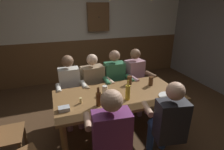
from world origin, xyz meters
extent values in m
plane|color=#4C331E|center=(0.00, 0.00, 0.00)|extent=(6.90, 6.90, 0.00)
cube|color=silver|center=(0.00, 2.52, 1.72)|extent=(5.75, 0.12, 1.20)
cube|color=brown|center=(0.00, 2.52, 0.56)|extent=(5.75, 0.12, 1.11)
cube|color=brown|center=(0.00, -0.06, 0.74)|extent=(1.87, 0.92, 0.04)
cylinder|color=brown|center=(-0.85, -0.44, 0.36)|extent=(0.08, 0.08, 0.72)
cylinder|color=brown|center=(0.85, -0.44, 0.36)|extent=(0.08, 0.08, 0.72)
cylinder|color=brown|center=(-0.85, 0.32, 0.36)|extent=(0.08, 0.08, 0.72)
cylinder|color=brown|center=(0.85, 0.32, 0.36)|extent=(0.08, 0.08, 0.72)
cube|color=silver|center=(-0.63, 0.70, 0.72)|extent=(0.35, 0.21, 0.53)
sphere|color=brown|center=(-0.63, 0.70, 1.12)|extent=(0.20, 0.20, 0.20)
cylinder|color=#B78493|center=(-0.53, 0.55, 0.48)|extent=(0.13, 0.42, 0.13)
cylinder|color=#B78493|center=(-0.73, 0.55, 0.48)|extent=(0.13, 0.42, 0.13)
cylinder|color=#B78493|center=(-0.53, 0.34, 0.21)|extent=(0.10, 0.10, 0.42)
cylinder|color=#B78493|center=(-0.72, 0.34, 0.21)|extent=(0.10, 0.10, 0.42)
cylinder|color=silver|center=(-0.43, 0.46, 0.75)|extent=(0.08, 0.28, 0.08)
cylinder|color=silver|center=(-0.83, 0.46, 0.75)|extent=(0.08, 0.28, 0.08)
cube|color=#997F60|center=(-0.21, 0.70, 0.72)|extent=(0.42, 0.28, 0.51)
sphere|color=beige|center=(-0.21, 0.70, 1.10)|extent=(0.20, 0.20, 0.20)
cylinder|color=#997F60|center=(-0.09, 0.57, 0.48)|extent=(0.18, 0.42, 0.13)
cylinder|color=#997F60|center=(-0.30, 0.55, 0.48)|extent=(0.18, 0.42, 0.13)
cylinder|color=#997F60|center=(-0.06, 0.37, 0.21)|extent=(0.10, 0.10, 0.42)
cylinder|color=#997F60|center=(-0.28, 0.34, 0.21)|extent=(0.10, 0.10, 0.42)
cylinder|color=beige|center=(0.05, 0.47, 0.74)|extent=(0.11, 0.29, 0.08)
cylinder|color=#997F60|center=(-0.40, 0.42, 0.74)|extent=(0.11, 0.29, 0.08)
cube|color=#33724C|center=(0.21, 0.70, 0.73)|extent=(0.38, 0.25, 0.54)
sphere|color=#9E755B|center=(0.21, 0.70, 1.13)|extent=(0.20, 0.20, 0.20)
cylinder|color=black|center=(0.30, 0.56, 0.48)|extent=(0.15, 0.40, 0.13)
cylinder|color=black|center=(0.10, 0.57, 0.48)|extent=(0.15, 0.40, 0.13)
cylinder|color=black|center=(0.29, 0.36, 0.21)|extent=(0.10, 0.10, 0.42)
cylinder|color=black|center=(0.09, 0.37, 0.21)|extent=(0.10, 0.10, 0.42)
cylinder|color=#33724C|center=(0.41, 0.44, 0.76)|extent=(0.10, 0.28, 0.08)
cylinder|color=#33724C|center=(-0.02, 0.46, 0.76)|extent=(0.10, 0.28, 0.08)
cube|color=#B78493|center=(0.63, 0.70, 0.73)|extent=(0.38, 0.29, 0.54)
sphere|color=brown|center=(0.63, 0.70, 1.13)|extent=(0.20, 0.20, 0.20)
cylinder|color=#B78493|center=(0.75, 0.57, 0.48)|extent=(0.19, 0.44, 0.13)
cylinder|color=#B78493|center=(0.56, 0.54, 0.48)|extent=(0.19, 0.44, 0.13)
cylinder|color=#B78493|center=(0.78, 0.36, 0.21)|extent=(0.10, 0.10, 0.42)
cylinder|color=#B78493|center=(0.59, 0.33, 0.21)|extent=(0.10, 0.10, 0.42)
cylinder|color=brown|center=(0.87, 0.48, 0.76)|extent=(0.12, 0.29, 0.08)
cylinder|color=#B78493|center=(0.47, 0.41, 0.76)|extent=(0.12, 0.29, 0.08)
cube|color=#6B2D66|center=(-0.37, -0.82, 0.73)|extent=(0.42, 0.27, 0.54)
sphere|color=tan|center=(-0.37, -0.82, 1.14)|extent=(0.23, 0.23, 0.23)
cylinder|color=#997F60|center=(-0.47, -0.65, 0.48)|extent=(0.18, 0.43, 0.13)
cylinder|color=#997F60|center=(-0.25, -0.68, 0.48)|extent=(0.18, 0.43, 0.13)
cylinder|color=#997F60|center=(-0.44, -0.45, 0.21)|extent=(0.10, 0.10, 0.42)
cylinder|color=#997F60|center=(-0.22, -0.47, 0.21)|extent=(0.10, 0.10, 0.42)
cylinder|color=tan|center=(-0.57, -0.54, 0.76)|extent=(0.11, 0.29, 0.08)
cylinder|color=#6B2D66|center=(-0.12, -0.59, 0.76)|extent=(0.11, 0.29, 0.08)
cube|color=black|center=(0.37, -0.82, 0.72)|extent=(0.39, 0.29, 0.52)
sphere|color=tan|center=(0.37, -0.82, 1.12)|extent=(0.21, 0.21, 0.21)
cylinder|color=#2D4C84|center=(0.30, -0.67, 0.48)|extent=(0.20, 0.40, 0.13)
cylinder|color=#2D4C84|center=(0.50, -0.71, 0.48)|extent=(0.20, 0.40, 0.13)
cylinder|color=#2D4C84|center=(0.34, -0.48, 0.21)|extent=(0.10, 0.10, 0.42)
cylinder|color=#2D4C84|center=(0.53, -0.52, 0.21)|extent=(0.10, 0.10, 0.42)
cylinder|color=tan|center=(0.22, -0.53, 0.75)|extent=(0.13, 0.29, 0.08)
cylinder|color=tan|center=(0.63, -0.61, 0.75)|extent=(0.13, 0.29, 0.08)
cube|color=brown|center=(-1.57, -0.06, 0.45)|extent=(0.44, 0.44, 0.02)
cylinder|color=brown|center=(-1.38, 0.13, 0.22)|extent=(0.04, 0.04, 0.44)
cylinder|color=#F9E08C|center=(-0.57, -0.12, 0.80)|extent=(0.04, 0.04, 0.08)
cube|color=#B2B7BC|center=(-0.81, -0.23, 0.78)|extent=(0.14, 0.10, 0.05)
cylinder|color=white|center=(0.66, -0.36, 0.77)|extent=(0.28, 0.28, 0.01)
cylinder|color=gold|center=(0.07, -0.23, 0.86)|extent=(0.07, 0.07, 0.21)
cylinder|color=gold|center=(0.07, -0.23, 1.01)|extent=(0.03, 0.03, 0.08)
cylinder|color=#593314|center=(-0.36, -0.25, 0.85)|extent=(0.07, 0.07, 0.19)
cylinder|color=#593314|center=(-0.36, -0.25, 0.98)|extent=(0.03, 0.03, 0.07)
cylinder|color=gold|center=(0.83, -0.28, 0.83)|extent=(0.07, 0.07, 0.14)
cylinder|color=#E5C64C|center=(-0.11, -0.25, 0.84)|extent=(0.06, 0.06, 0.16)
cylinder|color=#4C2D19|center=(0.31, 0.23, 0.83)|extent=(0.08, 0.08, 0.14)
cylinder|color=white|center=(-0.19, 0.03, 0.83)|extent=(0.07, 0.07, 0.13)
cylinder|color=white|center=(0.86, -0.38, 0.83)|extent=(0.06, 0.06, 0.15)
cylinder|color=#4C2D19|center=(0.62, 0.07, 0.83)|extent=(0.08, 0.08, 0.15)
cube|color=brown|center=(0.38, 2.39, 1.70)|extent=(0.56, 0.12, 0.70)
sphere|color=black|center=(0.38, 2.32, 1.70)|extent=(0.03, 0.03, 0.03)
sphere|color=#F9EAB2|center=(0.00, 0.33, 2.07)|extent=(0.04, 0.04, 0.04)
sphere|color=#F9EAB2|center=(0.67, 0.33, 2.07)|extent=(0.04, 0.04, 0.04)
camera|label=1|loc=(-0.87, -2.24, 2.02)|focal=28.53mm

